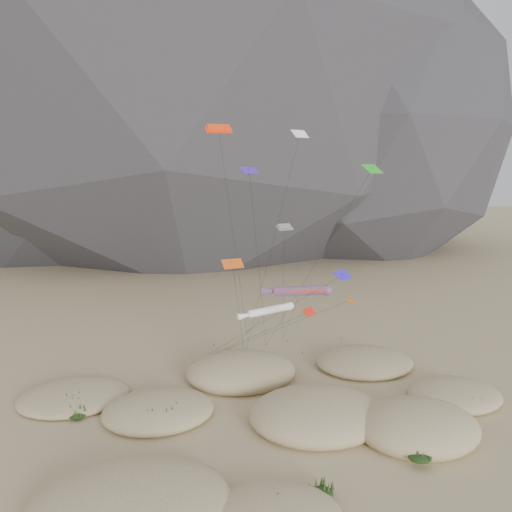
{
  "coord_description": "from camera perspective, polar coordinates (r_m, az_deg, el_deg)",
  "views": [
    {
      "loc": [
        -14.69,
        -42.12,
        25.52
      ],
      "look_at": [
        -1.62,
        12.0,
        15.72
      ],
      "focal_mm": 35.0,
      "sensor_mm": 36.0,
      "label": 1
    }
  ],
  "objects": [
    {
      "name": "dune_grass",
      "position": [
        53.84,
        3.15,
        -17.33
      ],
      "size": [
        43.07,
        28.57,
        1.45
      ],
      "color": "black",
      "rests_on": "ground"
    },
    {
      "name": "delta_kites",
      "position": [
        57.08,
        6.43,
        3.12
      ],
      "size": [
        22.9,
        20.64,
        30.02
      ],
      "color": "green",
      "rests_on": "ground"
    },
    {
      "name": "orange_parafoil",
      "position": [
        57.48,
        -4.24,
        13.96
      ],
      "size": [
        7.65,
        13.7,
        30.42
      ],
      "color": "#FF370D",
      "rests_on": "ground"
    },
    {
      "name": "ground",
      "position": [
        51.39,
        5.21,
        -19.84
      ],
      "size": [
        500.0,
        500.0,
        0.0
      ],
      "primitive_type": "plane",
      "color": "#CCB789",
      "rests_on": "ground"
    },
    {
      "name": "dunes",
      "position": [
        53.61,
        2.16,
        -17.57
      ],
      "size": [
        52.85,
        36.2,
        4.13
      ],
      "color": "#CCB789",
      "rests_on": "ground"
    },
    {
      "name": "white_tube_kite",
      "position": [
        58.68,
        1.34,
        -6.27
      ],
      "size": [
        7.69,
        10.21,
        9.82
      ],
      "color": "white",
      "rests_on": "ground"
    },
    {
      "name": "kite_stakes",
      "position": [
        72.35,
        0.79,
        -10.55
      ],
      "size": [
        23.12,
        6.06,
        0.3
      ],
      "color": "#3F2D1E",
      "rests_on": "ground"
    },
    {
      "name": "multi_parafoil",
      "position": [
        59.97,
        3.29,
        3.08
      ],
      "size": [
        4.81,
        13.31,
        19.01
      ],
      "color": "orange",
      "rests_on": "ground"
    },
    {
      "name": "rainbow_tube_kite",
      "position": [
        59.68,
        4.87,
        -3.99
      ],
      "size": [
        7.67,
        16.26,
        12.1
      ],
      "color": "red",
      "rests_on": "ground"
    },
    {
      "name": "rock_headland",
      "position": [
        168.92,
        -6.54,
        26.13
      ],
      "size": [
        226.37,
        148.64,
        177.5
      ],
      "color": "black",
      "rests_on": "ground"
    }
  ]
}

